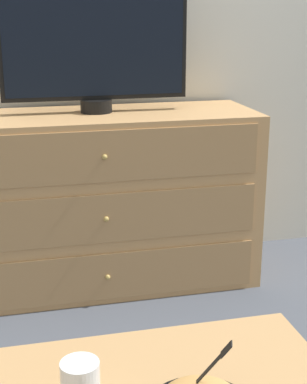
# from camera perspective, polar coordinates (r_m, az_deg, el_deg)

# --- Properties ---
(ground_plane) EXTENTS (12.00, 12.00, 0.00)m
(ground_plane) POSITION_cam_1_polar(r_m,az_deg,el_deg) (3.27, -4.75, -6.24)
(ground_plane) COLOR #474C56
(wall_back) EXTENTS (12.00, 0.05, 2.60)m
(wall_back) POSITION_cam_1_polar(r_m,az_deg,el_deg) (3.02, -5.47, 17.17)
(wall_back) COLOR silver
(wall_back) RESTS_ON ground_plane
(dresser) EXTENTS (1.51, 0.54, 0.84)m
(dresser) POSITION_cam_1_polar(r_m,az_deg,el_deg) (2.84, -5.43, -0.85)
(dresser) COLOR tan
(dresser) RESTS_ON ground_plane
(tv) EXTENTS (0.86, 0.15, 0.59)m
(tv) POSITION_cam_1_polar(r_m,az_deg,el_deg) (2.75, -5.76, 14.08)
(tv) COLOR black
(tv) RESTS_ON dresser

